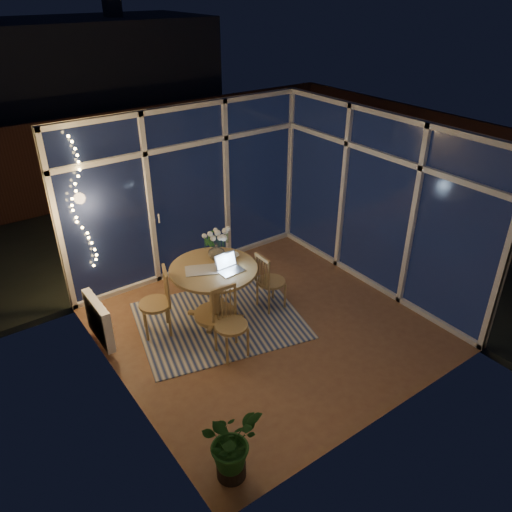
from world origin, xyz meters
The scene contains 25 objects.
floor centered at (0.00, 0.00, 0.00)m, with size 4.00×4.00×0.00m, color brown.
ceiling centered at (0.00, 0.00, 2.60)m, with size 4.00×4.00×0.00m, color white.
wall_back centered at (0.00, 2.00, 1.30)m, with size 4.00×0.04×2.60m, color silver.
wall_front centered at (0.00, -2.00, 1.30)m, with size 4.00×0.04×2.60m, color silver.
wall_left centered at (-2.00, 0.00, 1.30)m, with size 0.04×4.00×2.60m, color silver.
wall_right centered at (2.00, 0.00, 1.30)m, with size 0.04×4.00×2.60m, color silver.
window_wall_back centered at (0.00, 1.96, 1.30)m, with size 4.00×0.10×2.60m, color white.
window_wall_right centered at (1.96, 0.00, 1.30)m, with size 0.10×4.00×2.60m, color white.
radiator centered at (-1.94, 0.90, 0.40)m, with size 0.10×0.70×0.58m, color white.
fairy_lights centered at (-1.65, 1.88, 1.52)m, with size 0.24×0.10×1.85m, color #FEC665, non-canonical shape.
garden_patio centered at (0.50, 5.00, -0.06)m, with size 12.00×6.00×0.10m, color black.
garden_fence centered at (0.00, 5.50, 0.90)m, with size 11.00×0.08×1.80m, color #3B1E15.
neighbour_roof centered at (0.30, 8.50, 2.20)m, with size 7.00×3.00×2.20m, color #2E3037.
garden_shrubs centered at (-0.80, 3.40, 0.45)m, with size 0.90×0.90×0.90m, color black.
rug centered at (-0.44, 0.48, 0.01)m, with size 2.15×1.72×0.01m, color beige.
dining_table centered at (-0.44, 0.58, 0.40)m, with size 1.17×1.17×0.79m, color #A8834C.
chair_left centered at (-1.24, 0.75, 0.47)m, with size 0.44×0.44×0.95m, color #A8834C.
chair_right centered at (0.33, 0.33, 0.44)m, with size 0.41×0.41×0.89m, color #A8834C.
chair_front centered at (-0.69, -0.20, 0.46)m, with size 0.43×0.43×0.93m, color #A8834C.
laptop centered at (-0.31, 0.37, 0.91)m, with size 0.32×0.28×0.23m, color silver, non-canonical shape.
flower_vase centered at (-0.28, 0.76, 0.90)m, with size 0.20×0.20×0.21m, color silver.
bowl centered at (-0.06, 0.68, 0.81)m, with size 0.15×0.15×0.04m, color white.
newspapers centered at (-0.62, 0.62, 0.80)m, with size 0.36×0.27×0.01m, color beige.
phone centered at (-0.39, 0.53, 0.80)m, with size 0.11×0.05×0.01m, color black.
potted_plant centered at (-1.65, -1.65, 0.38)m, with size 0.54×0.47×0.76m, color #1B4D1C.
Camera 1 is at (-3.28, -4.31, 4.14)m, focal length 35.00 mm.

